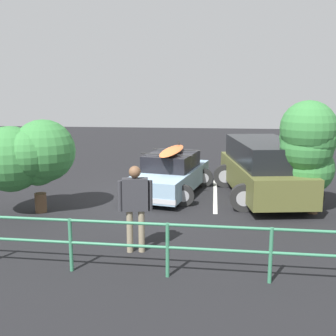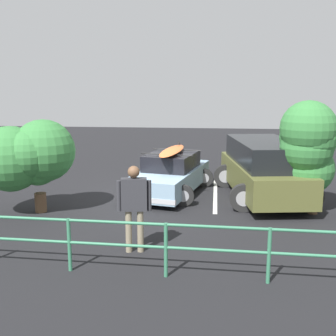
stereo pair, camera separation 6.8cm
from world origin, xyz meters
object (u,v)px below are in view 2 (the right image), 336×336
sedan_car (171,174)px  bush_near_right (308,144)px  suv_car (263,168)px  bush_near_left (28,156)px  person_bystander (134,201)px

sedan_car → bush_near_right: size_ratio=1.41×
suv_car → bush_near_right: bush_near_right is taller
sedan_car → bush_near_left: bearing=36.8°
suv_car → bush_near_right: 2.04m
sedan_car → person_bystander: (0.21, 4.98, 0.48)m
person_bystander → bush_near_right: (-4.08, -3.25, 0.81)m
bush_near_right → bush_near_left: bearing=7.0°
sedan_car → bush_near_right: (-3.87, 1.73, 1.29)m
suv_car → sedan_car: bearing=-4.5°
suv_car → bush_near_left: bearing=20.5°
sedan_car → bush_near_right: bearing=155.8°
sedan_car → suv_car: size_ratio=0.85×
bush_near_left → bush_near_right: (-7.39, -0.91, 0.33)m
suv_car → bush_near_right: size_ratio=1.67×
sedan_car → suv_car: 2.93m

